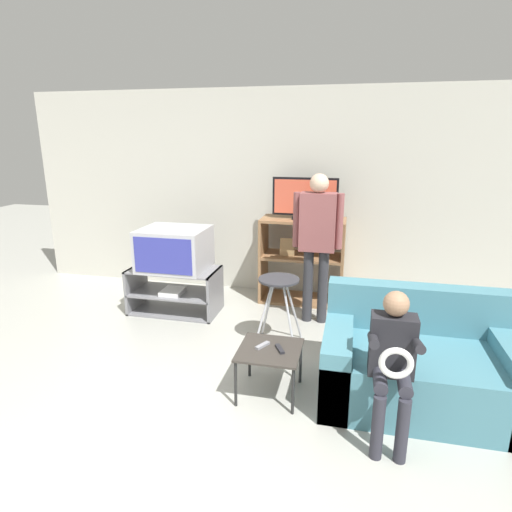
{
  "coord_description": "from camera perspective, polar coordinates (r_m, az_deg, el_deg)",
  "views": [
    {
      "loc": [
        1.18,
        -2.05,
        2.02
      ],
      "look_at": [
        0.27,
        1.83,
        0.9
      ],
      "focal_mm": 30.0,
      "sensor_mm": 36.0,
      "label": 1
    }
  ],
  "objects": [
    {
      "name": "folding_stool",
      "position": [
        4.16,
        3.04,
        -4.56
      ],
      "size": [
        0.44,
        0.45,
        0.71
      ],
      "color": "#B7B7BC",
      "rests_on": "ground_plane"
    },
    {
      "name": "ground_plane",
      "position": [
        3.11,
        -14.04,
        -25.38
      ],
      "size": [
        18.0,
        18.0,
        0.0
      ],
      "primitive_type": "plane",
      "color": "#ADADA3"
    },
    {
      "name": "snack_table",
      "position": [
        3.48,
        1.85,
        -12.89
      ],
      "size": [
        0.49,
        0.49,
        0.4
      ],
      "color": "#38332D",
      "rests_on": "ground_plane"
    },
    {
      "name": "tv_stand",
      "position": [
        5.15,
        -10.76,
        -4.56
      ],
      "size": [
        1.03,
        0.53,
        0.53
      ],
      "color": "slate",
      "rests_on": "ground_plane"
    },
    {
      "name": "television_flat",
      "position": [
        5.18,
        6.54,
        7.51
      ],
      "size": [
        0.78,
        0.2,
        0.49
      ],
      "color": "black",
      "rests_on": "media_shelf"
    },
    {
      "name": "couch",
      "position": [
        3.68,
        20.92,
        -13.48
      ],
      "size": [
        1.48,
        0.94,
        0.84
      ],
      "color": "teal",
      "rests_on": "ground_plane"
    },
    {
      "name": "person_standing_adult",
      "position": [
        4.64,
        8.17,
        2.86
      ],
      "size": [
        0.53,
        0.2,
        1.65
      ],
      "color": "#2D2D33",
      "rests_on": "ground_plane"
    },
    {
      "name": "television_main",
      "position": [
        5.01,
        -10.81,
        0.95
      ],
      "size": [
        0.75,
        0.65,
        0.48
      ],
      "color": "#B2B2B7",
      "rests_on": "tv_stand"
    },
    {
      "name": "wall_back",
      "position": [
        5.59,
        0.81,
        8.3
      ],
      "size": [
        6.4,
        0.06,
        2.6
      ],
      "color": "beige",
      "rests_on": "ground_plane"
    },
    {
      "name": "media_shelf",
      "position": [
        5.34,
        6.16,
        -0.48
      ],
      "size": [
        1.02,
        0.49,
        1.06
      ],
      "color": "#8E6642",
      "rests_on": "ground_plane"
    },
    {
      "name": "remote_control_black",
      "position": [
        3.44,
        3.19,
        -12.26
      ],
      "size": [
        0.1,
        0.14,
        0.02
      ],
      "primitive_type": "cube",
      "rotation": [
        0.0,
        0.0,
        0.48
      ],
      "color": "#232328",
      "rests_on": "snack_table"
    },
    {
      "name": "person_seated_child",
      "position": [
        3.03,
        17.76,
        -12.6
      ],
      "size": [
        0.33,
        0.43,
        1.05
      ],
      "color": "#2D2D38",
      "rests_on": "ground_plane"
    },
    {
      "name": "remote_control_white",
      "position": [
        3.48,
        0.88,
        -11.83
      ],
      "size": [
        0.1,
        0.14,
        0.02
      ],
      "primitive_type": "cube",
      "rotation": [
        0.0,
        0.0,
        -0.51
      ],
      "color": "gray",
      "rests_on": "snack_table"
    }
  ]
}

